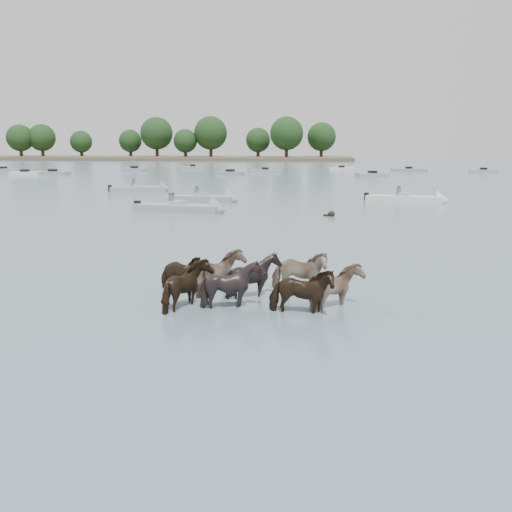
# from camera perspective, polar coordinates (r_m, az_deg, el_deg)

# --- Properties ---
(ground) EXTENTS (400.00, 400.00, 0.00)m
(ground) POSITION_cam_1_polar(r_m,az_deg,el_deg) (16.66, -8.68, -4.10)
(ground) COLOR #495E69
(ground) RESTS_ON ground
(shoreline) EXTENTS (160.00, 30.00, 1.00)m
(shoreline) POSITION_cam_1_polar(r_m,az_deg,el_deg) (181.50, -16.77, 9.45)
(shoreline) COLOR #4C4233
(shoreline) RESTS_ON ground
(pony_herd) EXTENTS (6.35, 3.46, 1.52)m
(pony_herd) POSITION_cam_1_polar(r_m,az_deg,el_deg) (15.93, -0.61, -2.76)
(pony_herd) COLOR black
(pony_herd) RESTS_ON ground
(swimming_pony) EXTENTS (0.72, 0.44, 0.44)m
(swimming_pony) POSITION_cam_1_polar(r_m,az_deg,el_deg) (35.48, 7.52, 4.17)
(swimming_pony) COLOR black
(swimming_pony) RESTS_ON ground
(motorboat_a) EXTENTS (5.67, 1.99, 1.92)m
(motorboat_a) POSITION_cam_1_polar(r_m,az_deg,el_deg) (44.19, -4.50, 5.75)
(motorboat_a) COLOR gray
(motorboat_a) RESTS_ON ground
(motorboat_b) EXTENTS (6.58, 2.52, 1.92)m
(motorboat_b) POSITION_cam_1_polar(r_m,az_deg,el_deg) (37.59, -6.76, 4.76)
(motorboat_b) COLOR gray
(motorboat_b) RESTS_ON ground
(motorboat_c) EXTENTS (6.42, 2.70, 1.92)m
(motorboat_c) POSITION_cam_1_polar(r_m,az_deg,el_deg) (45.45, 15.68, 5.52)
(motorboat_c) COLOR silver
(motorboat_c) RESTS_ON ground
(motorboat_f) EXTENTS (5.78, 3.39, 1.92)m
(motorboat_f) POSITION_cam_1_polar(r_m,az_deg,el_deg) (55.12, -11.01, 6.64)
(motorboat_f) COLOR gray
(motorboat_f) RESTS_ON ground
(distant_flotilla) EXTENTS (105.07, 26.69, 0.93)m
(distant_flotilla) POSITION_cam_1_polar(r_m,az_deg,el_deg) (89.47, 4.81, 8.47)
(distant_flotilla) COLOR gray
(distant_flotilla) RESTS_ON ground
(treeline) EXTENTS (146.64, 21.97, 12.56)m
(treeline) POSITION_cam_1_polar(r_m,az_deg,el_deg) (178.46, -15.80, 11.48)
(treeline) COLOR #382619
(treeline) RESTS_ON ground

